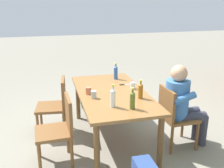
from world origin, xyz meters
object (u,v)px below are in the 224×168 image
at_px(bottle_clear, 113,97).
at_px(cup_steel, 94,95).
at_px(cup_glass, 133,86).
at_px(bottle_amber, 141,90).
at_px(bottle_olive, 132,100).
at_px(backpack_by_near_side, 88,97).
at_px(chair_far_right, 174,114).
at_px(chair_near_right, 60,127).
at_px(dining_table, 112,97).
at_px(bottle_blue, 116,72).
at_px(cup_terracotta, 89,91).
at_px(person_in_white_shirt, 182,102).
at_px(chair_near_left, 56,103).
at_px(table_knife, 126,84).

relative_size(bottle_clear, cup_steel, 2.85).
bearing_deg(cup_glass, bottle_amber, -3.94).
bearing_deg(bottle_olive, backpack_by_near_side, -172.94).
bearing_deg(chair_far_right, bottle_amber, -99.38).
xyz_separation_m(chair_near_right, bottle_amber, (-0.07, 1.07, 0.36)).
relative_size(dining_table, bottle_blue, 6.68).
distance_m(cup_terracotta, cup_steel, 0.17).
height_order(chair_far_right, cup_steel, chair_far_right).
relative_size(bottle_olive, cup_glass, 2.75).
distance_m(dining_table, person_in_white_shirt, 0.97).
height_order(chair_near_left, cup_terracotta, chair_near_left).
relative_size(cup_glass, backpack_by_near_side, 0.23).
xyz_separation_m(bottle_blue, table_knife, (0.33, 0.07, -0.11)).
relative_size(bottle_clear, cup_glass, 2.95).
xyz_separation_m(person_in_white_shirt, table_knife, (-0.67, -0.59, 0.09)).
relative_size(cup_terracotta, backpack_by_near_side, 0.24).
distance_m(person_in_white_shirt, bottle_blue, 1.22).
bearing_deg(chair_near_left, cup_glass, 73.06).
bearing_deg(cup_glass, person_in_white_shirt, 49.56).
relative_size(dining_table, table_knife, 7.52).
distance_m(bottle_clear, cup_terracotta, 0.56).
bearing_deg(bottle_blue, person_in_white_shirt, 33.28).
bearing_deg(chair_far_right, bottle_clear, -83.04).
xyz_separation_m(cup_steel, backpack_by_near_side, (-1.46, 0.14, -0.59)).
relative_size(bottle_olive, bottle_clear, 0.93).
relative_size(chair_near_right, table_knife, 3.61).
distance_m(chair_far_right, person_in_white_shirt, 0.20).
bearing_deg(bottle_clear, chair_near_right, -99.92).
xyz_separation_m(bottle_clear, cup_terracotta, (-0.51, -0.21, -0.07)).
bearing_deg(bottle_olive, cup_steel, -140.74).
height_order(bottle_clear, cup_glass, bottle_clear).
height_order(bottle_olive, table_knife, bottle_olive).
xyz_separation_m(chair_far_right, backpack_by_near_side, (-1.70, -0.92, -0.29)).
bearing_deg(cup_terracotta, bottle_olive, 33.83).
height_order(cup_glass, table_knife, cup_glass).
relative_size(chair_near_left, backpack_by_near_side, 2.09).
height_order(bottle_clear, backpack_by_near_side, bottle_clear).
bearing_deg(cup_glass, backpack_by_near_side, -158.63).
bearing_deg(chair_near_left, table_knife, 83.02).
bearing_deg(chair_near_left, bottle_amber, 55.82).
bearing_deg(backpack_by_near_side, person_in_white_shirt, 31.28).
xyz_separation_m(cup_terracotta, cup_glass, (-0.07, 0.67, -0.00)).
relative_size(bottle_amber, cup_terracotta, 2.56).
bearing_deg(cup_glass, cup_terracotta, -84.21).
relative_size(cup_glass, table_knife, 0.40).
height_order(chair_near_right, backpack_by_near_side, chair_near_right).
relative_size(chair_near_left, cup_glass, 8.94).
bearing_deg(person_in_white_shirt, cup_terracotta, -108.30).
distance_m(cup_terracotta, table_knife, 0.68).
distance_m(chair_near_left, bottle_blue, 1.07).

